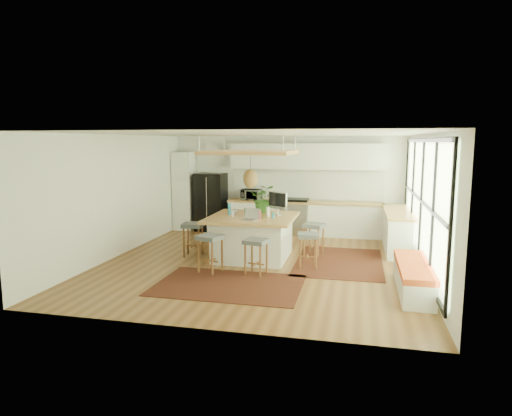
% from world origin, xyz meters
% --- Properties ---
extents(floor, '(7.00, 7.00, 0.00)m').
position_xyz_m(floor, '(0.00, 0.00, 0.00)').
color(floor, brown).
rests_on(floor, ground).
extents(ceiling, '(7.00, 7.00, 0.00)m').
position_xyz_m(ceiling, '(0.00, 0.00, 2.70)').
color(ceiling, white).
rests_on(ceiling, ground).
extents(wall_back, '(6.50, 0.00, 6.50)m').
position_xyz_m(wall_back, '(0.00, 3.50, 1.35)').
color(wall_back, white).
rests_on(wall_back, ground).
extents(wall_front, '(6.50, 0.00, 6.50)m').
position_xyz_m(wall_front, '(0.00, -3.50, 1.35)').
color(wall_front, white).
rests_on(wall_front, ground).
extents(wall_left, '(0.00, 7.00, 7.00)m').
position_xyz_m(wall_left, '(-3.25, 0.00, 1.35)').
color(wall_left, white).
rests_on(wall_left, ground).
extents(wall_right, '(0.00, 7.00, 7.00)m').
position_xyz_m(wall_right, '(3.25, 0.00, 1.35)').
color(wall_right, white).
rests_on(wall_right, ground).
extents(window_wall, '(0.10, 6.20, 2.60)m').
position_xyz_m(window_wall, '(3.22, 0.00, 1.40)').
color(window_wall, black).
rests_on(window_wall, wall_right).
extents(pantry, '(0.55, 0.60, 2.25)m').
position_xyz_m(pantry, '(-2.95, 3.18, 1.12)').
color(pantry, white).
rests_on(pantry, floor).
extents(back_counter_base, '(4.20, 0.60, 0.88)m').
position_xyz_m(back_counter_base, '(0.55, 3.18, 0.44)').
color(back_counter_base, white).
rests_on(back_counter_base, floor).
extents(back_counter_top, '(4.24, 0.64, 0.05)m').
position_xyz_m(back_counter_top, '(0.55, 3.18, 0.90)').
color(back_counter_top, '#AD793D').
rests_on(back_counter_top, back_counter_base).
extents(backsplash, '(4.20, 0.02, 0.80)m').
position_xyz_m(backsplash, '(0.55, 3.48, 1.35)').
color(backsplash, white).
rests_on(backsplash, wall_back).
extents(upper_cabinets, '(4.20, 0.34, 0.70)m').
position_xyz_m(upper_cabinets, '(0.55, 3.32, 2.15)').
color(upper_cabinets, white).
rests_on(upper_cabinets, wall_back).
extents(range, '(0.76, 0.62, 1.00)m').
position_xyz_m(range, '(0.30, 3.18, 0.50)').
color(range, '#A5A5AA').
rests_on(range, floor).
extents(right_counter_base, '(0.60, 2.50, 0.88)m').
position_xyz_m(right_counter_base, '(2.93, 2.00, 0.44)').
color(right_counter_base, white).
rests_on(right_counter_base, floor).
extents(right_counter_top, '(0.64, 2.54, 0.05)m').
position_xyz_m(right_counter_top, '(2.93, 2.00, 0.90)').
color(right_counter_top, '#AD793D').
rests_on(right_counter_top, right_counter_base).
extents(window_bench, '(0.52, 2.00, 0.50)m').
position_xyz_m(window_bench, '(2.95, -1.20, 0.25)').
color(window_bench, white).
rests_on(window_bench, floor).
extents(ceiling_panel, '(1.86, 1.86, 0.80)m').
position_xyz_m(ceiling_panel, '(-0.30, 0.40, 2.05)').
color(ceiling_panel, '#AD793D').
rests_on(ceiling_panel, ceiling).
extents(rug_near, '(2.60, 1.80, 0.01)m').
position_xyz_m(rug_near, '(-0.22, -1.58, 0.01)').
color(rug_near, black).
rests_on(rug_near, floor).
extents(rug_right, '(1.80, 2.60, 0.01)m').
position_xyz_m(rug_right, '(1.63, 0.45, 0.01)').
color(rug_right, black).
rests_on(rug_right, floor).
extents(fridge, '(0.85, 0.68, 1.65)m').
position_xyz_m(fridge, '(-2.14, 3.16, 0.93)').
color(fridge, black).
rests_on(fridge, floor).
extents(island, '(1.85, 1.85, 0.93)m').
position_xyz_m(island, '(-0.26, 0.40, 0.47)').
color(island, '#AD793D').
rests_on(island, floor).
extents(stool_near_left, '(0.55, 0.55, 0.74)m').
position_xyz_m(stool_near_left, '(-0.81, -0.87, 0.35)').
color(stool_near_left, '#4C4F54').
rests_on(stool_near_left, floor).
extents(stool_near_right, '(0.48, 0.48, 0.70)m').
position_xyz_m(stool_near_right, '(0.11, -0.84, 0.35)').
color(stool_near_right, '#4C4F54').
rests_on(stool_near_right, floor).
extents(stool_right_front, '(0.47, 0.47, 0.70)m').
position_xyz_m(stool_right_front, '(1.02, -0.08, 0.35)').
color(stool_right_front, '#4C4F54').
rests_on(stool_right_front, floor).
extents(stool_right_back, '(0.52, 0.52, 0.72)m').
position_xyz_m(stool_right_back, '(1.04, 0.93, 0.35)').
color(stool_right_back, '#4C4F54').
rests_on(stool_right_back, floor).
extents(stool_left_side, '(0.49, 0.49, 0.75)m').
position_xyz_m(stool_left_side, '(-1.59, 0.25, 0.35)').
color(stool_left_side, '#4C4F54').
rests_on(stool_left_side, floor).
extents(laptop, '(0.43, 0.44, 0.25)m').
position_xyz_m(laptop, '(-0.21, -0.07, 1.05)').
color(laptop, '#A5A5AA').
rests_on(laptop, island).
extents(monitor, '(0.58, 0.48, 0.52)m').
position_xyz_m(monitor, '(0.24, 0.74, 1.19)').
color(monitor, '#A5A5AA').
rests_on(monitor, island).
extents(microwave, '(0.56, 0.34, 0.36)m').
position_xyz_m(microwave, '(-0.93, 3.13, 1.11)').
color(microwave, '#A5A5AA').
rests_on(microwave, back_counter_top).
extents(island_plant, '(0.65, 0.70, 0.50)m').
position_xyz_m(island_plant, '(-0.13, 0.98, 1.18)').
color(island_plant, '#1E4C19').
rests_on(island_plant, island).
extents(island_bowl, '(0.28, 0.28, 0.06)m').
position_xyz_m(island_bowl, '(-0.79, 0.75, 0.96)').
color(island_bowl, silver).
rests_on(island_bowl, island).
extents(island_bottle_0, '(0.07, 0.07, 0.19)m').
position_xyz_m(island_bottle_0, '(-0.81, 0.50, 1.03)').
color(island_bottle_0, '#2F92BC').
rests_on(island_bottle_0, island).
extents(island_bottle_1, '(0.07, 0.07, 0.19)m').
position_xyz_m(island_bottle_1, '(-0.66, 0.25, 1.03)').
color(island_bottle_1, silver).
rests_on(island_bottle_1, island).
extents(island_bottle_2, '(0.07, 0.07, 0.19)m').
position_xyz_m(island_bottle_2, '(-0.01, 0.10, 1.03)').
color(island_bottle_2, '#9D344B').
rests_on(island_bottle_2, island).
extents(island_bottle_3, '(0.07, 0.07, 0.19)m').
position_xyz_m(island_bottle_3, '(0.09, 0.45, 1.03)').
color(island_bottle_3, silver).
rests_on(island_bottle_3, island).
extents(island_bottle_4, '(0.07, 0.07, 0.19)m').
position_xyz_m(island_bottle_4, '(-0.46, 0.65, 1.03)').
color(island_bottle_4, '#558D54').
rests_on(island_bottle_4, island).
extents(island_bottle_5, '(0.07, 0.07, 0.19)m').
position_xyz_m(island_bottle_5, '(0.24, 0.30, 1.03)').
color(island_bottle_5, '#2F92BC').
rests_on(island_bottle_5, island).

